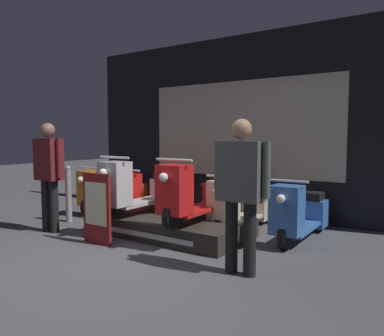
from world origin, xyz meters
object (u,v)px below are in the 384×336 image
at_px(scooter_display_right, 199,195).
at_px(scooter_backrow_3, 241,207).
at_px(scooter_backrow_4, 300,214).
at_px(person_left_browsing, 49,169).
at_px(scooter_backrow_1, 150,196).
at_px(scooter_display_left, 142,189).
at_px(price_sign_board, 97,208).
at_px(street_bollard, 69,194).
at_px(scooter_backrow_2, 192,201).
at_px(person_right_browsing, 241,183).
at_px(scooter_backrow_0, 113,192).

relative_size(scooter_display_right, scooter_backrow_3, 1.00).
height_order(scooter_backrow_4, person_left_browsing, person_left_browsing).
distance_m(scooter_backrow_1, scooter_backrow_3, 1.79).
bearing_deg(scooter_backrow_3, scooter_display_left, -147.87).
bearing_deg(scooter_display_right, price_sign_board, -137.67).
height_order(scooter_backrow_3, street_bollard, street_bollard).
distance_m(scooter_backrow_2, street_bollard, 2.05).
bearing_deg(scooter_display_left, scooter_backrow_4, 20.22).
bearing_deg(scooter_backrow_4, scooter_display_left, -159.78).
relative_size(scooter_backrow_4, person_right_browsing, 1.02).
bearing_deg(scooter_backrow_3, scooter_backrow_4, 0.00).
xyz_separation_m(person_right_browsing, street_bollard, (-3.44, 0.57, -0.48)).
relative_size(scooter_display_left, street_bollard, 1.74).
relative_size(scooter_backrow_2, street_bollard, 1.74).
relative_size(scooter_backrow_2, scooter_backrow_3, 1.00).
bearing_deg(price_sign_board, scooter_backrow_1, 107.56).
height_order(scooter_display_left, scooter_backrow_3, scooter_display_left).
height_order(scooter_display_right, scooter_backrow_4, scooter_display_right).
bearing_deg(person_right_browsing, scooter_display_right, 141.12).
height_order(scooter_backrow_1, person_right_browsing, person_right_browsing).
xyz_separation_m(scooter_backrow_4, price_sign_board, (-2.15, -1.71, 0.12)).
relative_size(scooter_backrow_0, person_left_browsing, 1.01).
distance_m(scooter_backrow_0, price_sign_board, 2.24).
bearing_deg(scooter_backrow_0, price_sign_board, -49.94).
distance_m(scooter_display_right, scooter_backrow_3, 0.88).
height_order(scooter_display_right, scooter_backrow_3, scooter_display_right).
distance_m(scooter_display_right, scooter_backrow_0, 2.58).
relative_size(scooter_display_right, scooter_backrow_4, 1.00).
bearing_deg(street_bollard, scooter_backrow_3, 22.08).
bearing_deg(scooter_backrow_0, scooter_backrow_3, 0.00).
xyz_separation_m(scooter_display_left, price_sign_board, (0.02, -0.91, -0.14)).
distance_m(scooter_backrow_2, scooter_backrow_4, 1.79).
relative_size(scooter_backrow_0, price_sign_board, 1.74).
bearing_deg(scooter_backrow_4, person_left_browsing, -153.03).
distance_m(scooter_backrow_0, scooter_backrow_1, 0.90).
xyz_separation_m(scooter_backrow_3, street_bollard, (-2.64, -1.07, 0.11)).
bearing_deg(scooter_backrow_2, person_left_browsing, -131.14).
xyz_separation_m(person_left_browsing, street_bollard, (-0.31, 0.57, -0.48)).
relative_size(scooter_backrow_3, person_left_browsing, 1.01).
distance_m(scooter_backrow_2, person_left_browsing, 2.26).
distance_m(scooter_display_left, scooter_backrow_3, 1.52).
distance_m(scooter_backrow_0, street_bollard, 1.08).
bearing_deg(scooter_display_right, scooter_backrow_3, 72.50).
bearing_deg(scooter_display_left, price_sign_board, -88.85).
distance_m(scooter_display_left, street_bollard, 1.40).
xyz_separation_m(scooter_backrow_1, person_right_browsing, (2.59, -1.64, 0.59)).
xyz_separation_m(person_left_browsing, price_sign_board, (1.08, -0.07, -0.47)).
height_order(person_left_browsing, price_sign_board, person_left_browsing).
bearing_deg(scooter_backrow_1, person_right_browsing, -32.39).
distance_m(scooter_display_right, scooter_backrow_2, 1.06).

